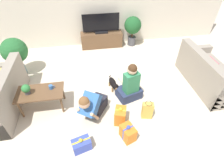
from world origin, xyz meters
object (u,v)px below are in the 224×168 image
tv_console (102,40)px  potted_plant_back_right (133,27)px  gift_box_a (128,133)px  mug (51,87)px  coffee_table (40,94)px  person_kneeling (92,105)px  potted_plant_corner_left (15,51)px  gift_bag_a (147,110)px  gift_box_c (120,116)px  dog (113,84)px  gift_box_b (82,145)px  tv (101,25)px  person_sitting (130,86)px  sofa_right (208,74)px  tabletop_plant (26,89)px

tv_console → potted_plant_back_right: (1.02, -0.05, 0.38)m
gift_box_a → mug: bearing=141.8°
gift_box_a → coffee_table: bearing=147.3°
person_kneeling → potted_plant_corner_left: bearing=167.7°
tv_console → gift_bag_a: bearing=-79.9°
gift_box_c → dog: bearing=88.8°
gift_box_b → gift_bag_a: gift_bag_a is taller
tv → gift_box_a: tv is taller
person_sitting → gift_bag_a: person_sitting is taller
coffee_table → person_sitting: size_ratio=1.00×
gift_box_c → tv: bearing=89.9°
sofa_right → gift_box_c: sofa_right is taller
tv_console → dog: tv_console is taller
potted_plant_back_right → gift_box_a: bearing=-105.2°
gift_box_a → gift_bag_a: 0.66m
person_kneeling → gift_box_a: (0.59, -0.63, -0.19)m
tv → potted_plant_corner_left: (-2.32, -1.14, -0.08)m
sofa_right → coffee_table: bearing=92.5°
gift_box_c → gift_box_b: bearing=-148.9°
person_kneeling → gift_box_c: 0.60m
sofa_right → potted_plant_back_right: 2.69m
coffee_table → potted_plant_back_right: size_ratio=0.98×
coffee_table → dog: bearing=11.4°
tv_console → mug: size_ratio=11.12×
potted_plant_back_right → gift_box_b: (-1.81, -3.60, -0.51)m
tv → potted_plant_back_right: bearing=-2.8°
person_kneeling → gift_box_a: bearing=-13.9°
dog → gift_box_a: bearing=-97.6°
potted_plant_corner_left → gift_bag_a: 3.54m
sofa_right → gift_box_a: 2.60m
tv → gift_box_b: tv is taller
dog → gift_bag_a: bearing=-69.4°
potted_plant_corner_left → person_kneeling: size_ratio=1.30×
tv → gift_box_a: 3.62m
tabletop_plant → person_kneeling: bearing=-17.5°
gift_box_a → gift_box_c: 0.40m
person_sitting → dog: 0.48m
sofa_right → potted_plant_corner_left: bearing=75.5°
person_sitting → gift_bag_a: 0.68m
potted_plant_corner_left → gift_bag_a: potted_plant_corner_left is taller
sofa_right → tabletop_plant: size_ratio=7.94×
gift_box_a → gift_box_c: bearing=99.0°
coffee_table → gift_box_c: (1.56, -0.64, -0.23)m
sofa_right → tv: size_ratio=1.54×
potted_plant_back_right → gift_box_c: potted_plant_back_right is taller
mug → person_kneeling: bearing=-30.3°
potted_plant_corner_left → potted_plant_back_right: size_ratio=1.06×
tv → potted_plant_corner_left: bearing=-153.7°
person_sitting → mug: 1.69m
dog → sofa_right: bearing=-13.0°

